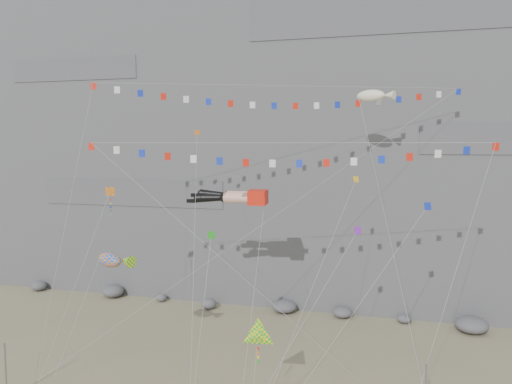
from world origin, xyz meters
TOP-DOWN VIEW (x-y plane):
  - cliff at (0.00, 32.00)m, footprint 80.00×28.00m
  - talus_boulders at (0.00, 17.00)m, footprint 60.00×3.00m
  - anchor_pole_left at (-14.75, -5.44)m, footprint 0.12×0.12m
  - legs_kite at (-2.08, 6.96)m, footprint 8.85×16.95m
  - flag_banner_upper at (1.57, 8.98)m, footprint 30.61×18.07m
  - flag_banner_lower at (3.10, 2.26)m, footprint 28.29×6.34m
  - harlequin_kite at (-12.33, 4.29)m, footprint 1.53×10.25m
  - fish_windsock at (-9.73, -0.22)m, footprint 4.99×4.73m
  - delta_kite at (2.34, -2.61)m, footprint 2.36×6.94m
  - blimp_windsock at (8.54, 11.66)m, footprint 6.69×15.67m
  - small_kite_a at (-6.10, 8.38)m, footprint 5.79×15.55m
  - small_kite_b at (8.02, 4.11)m, footprint 7.00×10.94m
  - small_kite_c at (-2.37, 1.63)m, footprint 2.47×9.76m
  - small_kite_d at (7.54, 8.04)m, footprint 5.61×14.34m
  - small_kite_e at (12.75, 3.99)m, footprint 9.98×9.81m

SIDE VIEW (x-z plane):
  - talus_boulders at x=0.00m, z-range 0.00..1.20m
  - anchor_pole_left at x=-14.75m, z-range 0.00..4.02m
  - delta_kite at x=2.34m, z-range 0.99..9.36m
  - fish_windsock at x=-9.73m, z-range 3.90..13.85m
  - small_kite_c at x=-2.37m, z-range 3.54..17.67m
  - small_kite_b at x=8.02m, z-range 2.81..19.18m
  - small_kite_e at x=12.75m, z-range 3.67..22.13m
  - legs_kite at x=-2.08m, z-range 2.73..23.40m
  - harlequin_kite at x=-12.33m, z-range 5.21..21.66m
  - small_kite_d at x=7.54m, z-range 4.00..24.62m
  - flag_banner_lower at x=3.10m, z-range 7.44..27.65m
  - small_kite_a at x=-6.10m, z-range 5.64..30.00m
  - blimp_windsock at x=8.54m, z-range 8.39..34.68m
  - flag_banner_upper at x=1.57m, z-range 7.30..37.34m
  - cliff at x=0.00m, z-range 0.00..50.00m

